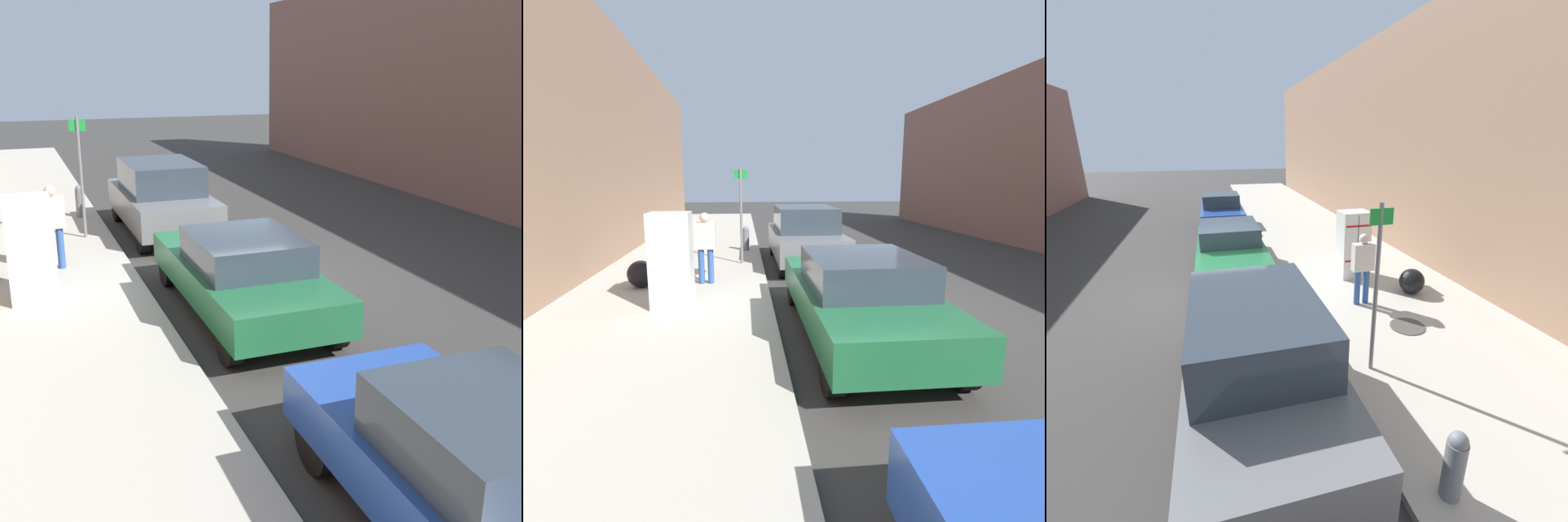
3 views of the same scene
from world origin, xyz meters
The scene contains 10 objects.
ground_plane centered at (0.00, 0.00, 0.00)m, with size 80.00×80.00×0.00m, color #383533.
sidewalk_slab centered at (-4.03, 0.00, 0.06)m, with size 4.35×44.00×0.12m, color #B2ADA0.
discarded_refrigerator centered at (-3.76, 0.18, 1.02)m, with size 0.76×0.66×1.80m.
manhole_cover centered at (-3.76, 3.13, 0.13)m, with size 0.70×0.70×0.02m, color #47443F.
street_sign_post centered at (-2.46, 4.17, 1.65)m, with size 0.36×0.07×2.74m.
fire_hydrant centered at (-2.32, 6.39, 0.55)m, with size 0.22×0.22×0.83m.
pedestrian_walking_far centered at (-3.28, 1.89, 1.08)m, with size 0.48×0.22×1.65m.
parked_hatchback_blue centered at (-0.59, -7.20, 0.74)m, with size 1.74×3.95×1.45m.
parked_sedan_green centered at (-0.59, -1.39, 0.72)m, with size 1.86×4.79×1.39m.
parked_suv_gray centered at (-0.59, 4.43, 0.89)m, with size 1.88×4.50×1.73m.
Camera 1 is at (-3.95, -10.96, 3.98)m, focal length 45.00 mm.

